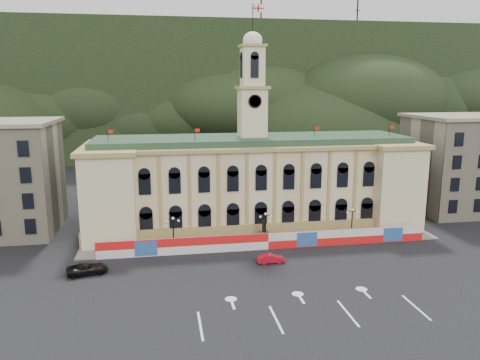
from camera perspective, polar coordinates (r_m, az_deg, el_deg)
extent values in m
plane|color=black|center=(57.72, 6.90, -13.41)|extent=(260.00, 260.00, 0.00)
cube|color=black|center=(180.73, -4.85, 10.81)|extent=(230.00, 70.00, 44.00)
cube|color=#595651|center=(167.89, 8.05, 13.41)|extent=(22.00, 8.00, 14.00)
cube|color=#595651|center=(161.41, -21.75, 11.38)|extent=(16.00, 7.00, 10.00)
cylinder|color=black|center=(170.75, 2.59, 20.22)|extent=(0.50, 0.50, 20.00)
cylinder|color=black|center=(181.25, 14.13, 19.40)|extent=(0.50, 0.50, 20.00)
cube|color=beige|center=(81.41, 1.45, -0.70)|extent=(55.00, 15.00, 14.00)
cube|color=#A68F51|center=(75.54, 2.57, -6.24)|extent=(56.00, 0.80, 2.40)
cube|color=#A68F51|center=(80.18, 1.48, 4.41)|extent=(56.20, 16.20, 0.60)
cube|color=#2A462F|center=(80.10, 1.48, 4.90)|extent=(53.00, 13.00, 1.20)
cube|color=beige|center=(79.40, -15.29, -1.43)|extent=(8.00, 17.00, 14.00)
cube|color=beige|center=(88.01, 16.77, -0.26)|extent=(8.00, 17.00, 14.00)
cube|color=beige|center=(79.69, 1.50, 8.19)|extent=(4.40, 4.40, 8.00)
cube|color=#A68F51|center=(79.56, 1.52, 11.21)|extent=(5.20, 5.20, 0.50)
cube|color=beige|center=(79.60, 1.53, 13.59)|extent=(3.60, 3.60, 6.50)
cube|color=#A68F51|center=(79.80, 1.54, 16.03)|extent=(4.20, 4.20, 0.40)
cylinder|color=black|center=(77.35, 1.84, 9.57)|extent=(2.20, 0.20, 2.20)
ellipsoid|color=white|center=(79.87, 1.55, 16.67)|extent=(3.20, 3.20, 2.72)
cylinder|color=black|center=(80.22, 1.56, 18.95)|extent=(0.12, 0.12, 5.00)
cube|color=white|center=(80.65, 2.23, 20.20)|extent=(1.80, 0.04, 1.20)
cube|color=red|center=(80.62, 2.24, 20.20)|extent=(1.80, 0.02, 0.22)
cube|color=red|center=(80.62, 2.24, 20.20)|extent=(0.22, 0.02, 1.20)
cube|color=#B8AC8E|center=(101.04, 25.80, 1.70)|extent=(20.00, 16.00, 18.00)
cube|color=gray|center=(100.05, 26.27, 6.96)|extent=(21.00, 17.00, 0.60)
cube|color=red|center=(70.71, 3.47, -7.47)|extent=(50.00, 0.25, 2.50)
cube|color=#2D5597|center=(68.94, -11.40, -8.19)|extent=(3.20, 0.05, 2.20)
cube|color=#2D5597|center=(72.12, 8.18, -7.19)|extent=(3.20, 0.05, 2.20)
cube|color=#2D5597|center=(77.43, 18.16, -6.34)|extent=(3.20, 0.05, 2.20)
cube|color=slate|center=(73.62, 2.97, -7.65)|extent=(56.00, 5.50, 0.16)
cube|color=#595651|center=(73.59, 2.93, -6.98)|extent=(1.40, 1.40, 1.80)
cylinder|color=black|center=(73.07, 2.95, -5.72)|extent=(0.60, 0.60, 1.60)
sphere|color=black|center=(72.80, 2.95, -5.04)|extent=(0.44, 0.44, 0.44)
cylinder|color=black|center=(71.29, -8.07, -8.35)|extent=(0.44, 0.44, 0.30)
cylinder|color=black|center=(70.56, -8.12, -6.63)|extent=(0.18, 0.18, 4.80)
cube|color=black|center=(69.88, -8.17, -4.83)|extent=(1.60, 0.08, 0.08)
sphere|color=silver|center=(69.91, -8.83, -4.98)|extent=(0.36, 0.36, 0.36)
sphere|color=silver|center=(69.94, -7.51, -4.93)|extent=(0.36, 0.36, 0.36)
sphere|color=silver|center=(69.81, -8.18, -4.64)|extent=(0.40, 0.40, 0.40)
cylinder|color=black|center=(72.91, 3.10, -7.79)|extent=(0.44, 0.44, 0.30)
cylinder|color=black|center=(72.20, 3.12, -6.10)|extent=(0.18, 0.18, 4.80)
cube|color=black|center=(71.53, 3.14, -4.35)|extent=(1.60, 0.08, 0.08)
sphere|color=silver|center=(71.41, 2.51, -4.49)|extent=(0.36, 0.36, 0.36)
sphere|color=silver|center=(71.75, 3.76, -4.43)|extent=(0.36, 0.36, 0.36)
sphere|color=silver|center=(71.46, 3.14, -4.15)|extent=(0.40, 0.40, 0.40)
cylinder|color=black|center=(77.08, 13.38, -7.01)|extent=(0.44, 0.44, 0.30)
cylinder|color=black|center=(76.40, 13.46, -5.41)|extent=(0.18, 0.18, 4.80)
cube|color=black|center=(75.78, 13.54, -3.75)|extent=(1.60, 0.08, 0.08)
sphere|color=silver|center=(75.51, 12.98, -3.89)|extent=(0.36, 0.36, 0.36)
sphere|color=silver|center=(76.13, 14.09, -3.82)|extent=(0.36, 0.36, 0.36)
sphere|color=silver|center=(75.71, 13.55, -3.56)|extent=(0.40, 0.40, 0.40)
imported|color=#B70D1D|center=(65.83, 3.78, -9.52)|extent=(1.60, 3.94, 1.27)
imported|color=black|center=(65.14, -18.11, -10.25)|extent=(4.52, 6.18, 1.44)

